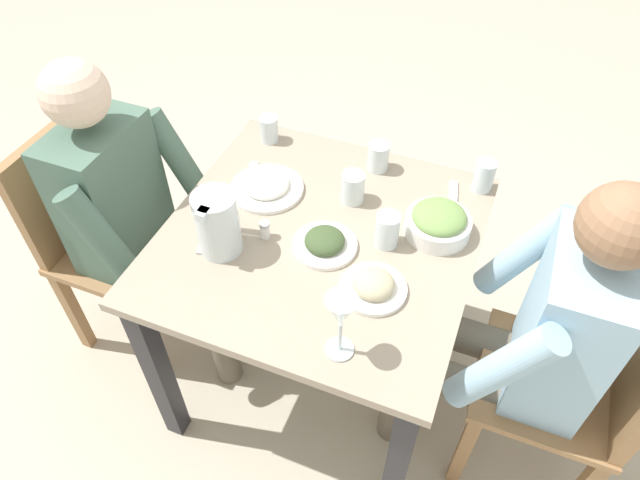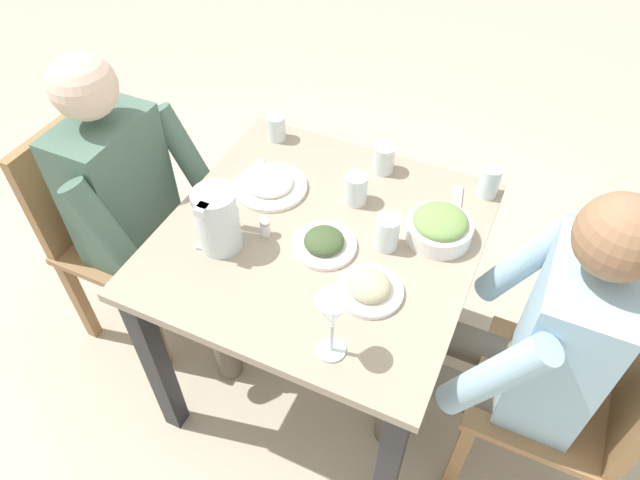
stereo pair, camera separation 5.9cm
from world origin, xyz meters
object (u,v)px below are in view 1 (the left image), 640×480
plate_dolmas (325,242)px  salt_shaker (265,230)px  water_glass_by_pitcher (378,157)px  plate_beans (373,286)px  water_glass_near_left (484,176)px  water_glass_center (353,188)px  chair_near (585,384)px  water_glass_far_right (387,230)px  water_glass_near_right (269,129)px  chair_far (100,232)px  plate_yoghurt (267,186)px  salad_bowl (438,222)px  wine_glass (341,315)px  diner_near (524,331)px  water_pitcher (218,223)px  dining_table (320,265)px  diner_far (140,218)px

plate_dolmas → salt_shaker: bearing=98.2°
plate_dolmas → water_glass_by_pitcher: 0.39m
plate_beans → water_glass_near_left: bearing=-20.2°
water_glass_center → chair_near: bearing=-105.1°
chair_near → water_glass_by_pitcher: (0.38, 0.75, 0.30)m
water_glass_far_right → water_glass_near_right: bearing=58.3°
chair_far → plate_dolmas: (0.01, -0.84, 0.27)m
chair_far → plate_yoghurt: size_ratio=3.89×
salad_bowl → wine_glass: size_ratio=0.95×
wine_glass → chair_near: bearing=-63.9°
chair_near → water_glass_center: (0.21, 0.77, 0.30)m
diner_near → water_pitcher: diner_near is taller
plate_yoghurt → salt_shaker: bearing=-155.9°
water_glass_center → water_glass_far_right: bearing=-132.5°
water_pitcher → water_glass_near_right: size_ratio=2.15×
dining_table → water_glass_near_right: bearing=42.4°
chair_far → plate_beans: size_ratio=4.94×
water_glass_near_left → water_pitcher: bearing=129.6°
chair_near → water_glass_far_right: 0.70m
diner_far → plate_dolmas: 0.65m
dining_table → chair_near: (-0.03, -0.81, -0.12)m
diner_far → water_glass_center: 0.69m
dining_table → plate_beans: size_ratio=4.92×
diner_far → water_glass_far_right: 0.81m
plate_beans → salt_shaker: (0.07, 0.34, 0.01)m
chair_far → plate_dolmas: bearing=-89.6°
plate_beans → water_glass_near_right: bearing=47.1°
water_pitcher → diner_near: bearing=-82.3°
chair_far → water_pitcher: (-0.10, -0.57, 0.35)m
water_pitcher → salad_bowl: bearing=-62.7°
plate_dolmas → salad_bowl: bearing=-58.1°
plate_beans → water_glass_center: size_ratio=1.83×
diner_near → wine_glass: bearing=126.1°
chair_far → salt_shaker: chair_far is taller
water_pitcher → plate_dolmas: water_pitcher is taller
chair_near → plate_dolmas: chair_near is taller
salad_bowl → plate_yoghurt: (-0.02, 0.53, -0.03)m
water_pitcher → water_glass_near_right: (0.50, 0.09, -0.05)m
diner_far → salt_shaker: bearing=-92.3°
water_glass_far_right → dining_table: bearing=102.2°
water_glass_center → diner_near: bearing=-110.1°
water_glass_far_right → salad_bowl: bearing=-52.5°
plate_yoghurt → plate_dolmas: plate_dolmas is taller
chair_far → water_glass_far_right: 1.04m
diner_far → plate_yoghurt: bearing=-67.0°
plate_yoghurt → salt_shaker: 0.20m
chair_near → water_pitcher: 1.11m
dining_table → plate_yoghurt: bearing=62.1°
diner_near → water_glass_far_right: 0.45m
dining_table → diner_far: (-0.04, 0.60, 0.02)m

